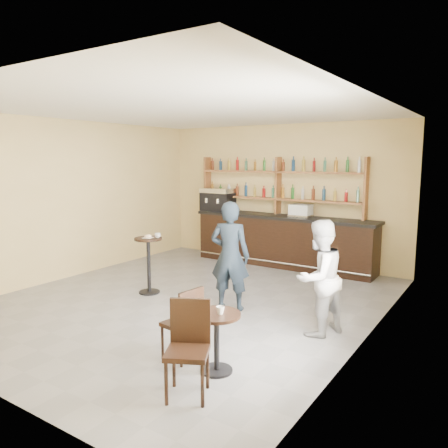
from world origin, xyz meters
The scene contains 22 objects.
floor centered at (0.00, 0.00, 0.00)m, with size 7.00×7.00×0.00m, color slate.
ceiling centered at (0.00, 0.00, 3.20)m, with size 7.00×7.00×0.00m, color white.
wall_back centered at (0.00, 3.50, 1.60)m, with size 7.00×7.00×0.00m, color #D9BE7B.
wall_left centered at (-3.00, 0.00, 1.60)m, with size 7.00×7.00×0.00m, color #D9BE7B.
wall_right centered at (3.00, 0.00, 1.60)m, with size 7.00×7.00×0.00m, color #D9BE7B.
window_pane centered at (2.99, -1.20, 1.70)m, with size 2.00×2.00×0.00m, color white.
window_frame centered at (2.99, -1.20, 1.70)m, with size 0.04×1.70×2.10m, color black, non-canonical shape.
shelf_unit centered at (0.00, 3.37, 1.81)m, with size 4.00×0.26×1.40m, color brown, non-canonical shape.
liquor_bottles centered at (0.00, 3.37, 1.98)m, with size 3.68×0.10×1.00m, color #8C5919, non-canonical shape.
bar_counter centered at (0.26, 3.15, 0.58)m, with size 4.25×0.83×1.15m, color black, non-canonical shape.
espresso_machine centered at (-1.53, 3.15, 1.43)m, with size 0.77×0.50×0.55m, color black, non-canonical shape.
pastry_case centered at (0.67, 3.15, 1.29)m, with size 0.46×0.37×0.28m, color silver, non-canonical shape.
pedestal_table centered at (-0.87, -0.05, 0.51)m, with size 0.50×0.50×1.02m, color black, non-canonical shape.
napkin centered at (-0.87, -0.05, 1.02)m, with size 0.17×0.17×0.00m, color white.
donut centered at (-0.86, -0.06, 1.05)m, with size 0.13×0.13×0.05m, color #CB8B4A.
cup_pedestal centered at (-0.73, 0.05, 1.06)m, with size 0.11×0.11×0.09m, color white.
man_main centered at (0.81, 0.04, 0.88)m, with size 0.64×0.42×1.76m, color black.
cafe_table centered at (1.83, -1.83, 0.35)m, with size 0.55×0.55×0.70m, color black, non-canonical shape.
cup_cafe centered at (1.88, -1.83, 0.74)m, with size 0.09×0.09×0.09m, color white.
chair_west centered at (1.28, -1.78, 0.45)m, with size 0.39×0.39×0.90m, color black, non-canonical shape.
chair_south centered at (1.88, -2.43, 0.49)m, with size 0.42×0.42×0.98m, color black, non-canonical shape.
patron_second centered at (2.39, -0.15, 0.80)m, with size 0.78×0.61×1.61m, color #949398.
Camera 1 is at (4.49, -5.71, 2.42)m, focal length 35.00 mm.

